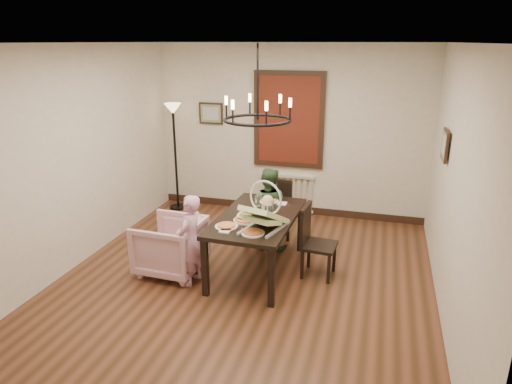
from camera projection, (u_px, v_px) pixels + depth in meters
The scene contains 17 objects.
room_shell at pixel (253, 164), 5.54m from camera, with size 4.51×5.00×2.81m.
dining_table at pixel (257, 222), 5.68m from camera, with size 0.96×1.64×0.76m.
chair_far at pixel (273, 213), 6.55m from camera, with size 0.41×0.41×0.93m, color black, non-canonical shape.
chair_right at pixel (319, 242), 5.64m from camera, with size 0.40×0.40×0.92m, color black, non-canonical shape.
armchair at pixel (170, 246), 5.77m from camera, with size 0.76×0.78×0.71m, color #DFAABE.
elderly_woman at pixel (191, 247), 5.46m from camera, with size 0.34×0.22×0.93m, color #DF9DBE.
seated_man at pixel (268, 215), 6.41m from camera, with size 0.48×0.37×0.98m, color #355934.
baby_bouncer at pixel (264, 213), 5.19m from camera, with size 0.43×0.60×0.39m, color beige, non-canonical shape.
salad_bowl at pixel (249, 216), 5.52m from camera, with size 0.34×0.34×0.08m, color white.
pizza_platter at pixel (246, 220), 5.47m from camera, with size 0.31×0.31×0.04m, color tan.
drinking_glass at pixel (271, 208), 5.70m from camera, with size 0.07×0.07×0.14m, color silver.
window_blinds at pixel (289, 120), 7.39m from camera, with size 1.00×0.03×1.40m, color maroon.
radiator at pixel (287, 193), 7.80m from camera, with size 0.92×0.12×0.62m, color silver, non-canonical shape.
picture_back at pixel (211, 113), 7.73m from camera, with size 0.42×0.03×0.36m, color black.
picture_right at pixel (445, 145), 5.38m from camera, with size 0.42×0.03×0.36m, color black.
floor_lamp at pixel (176, 159), 7.82m from camera, with size 0.30×0.30×1.80m, color black, non-canonical shape.
chandelier at pixel (258, 120), 5.27m from camera, with size 0.80×0.80×0.04m, color black.
Camera 1 is at (1.50, -4.79, 2.82)m, focal length 32.00 mm.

